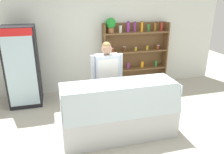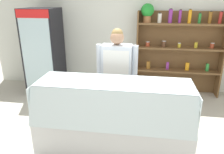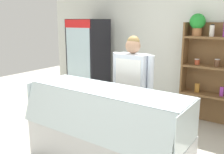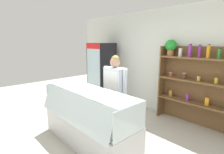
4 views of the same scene
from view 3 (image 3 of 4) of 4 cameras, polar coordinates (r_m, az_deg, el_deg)
back_wall at (r=4.87m, az=16.91°, el=6.96°), size 6.80×0.10×2.70m
drinks_fridge at (r=5.39m, az=-5.36°, el=3.31°), size 0.70×0.66×1.83m
deli_display_case at (r=3.20m, az=-1.68°, el=-14.94°), size 2.03×0.79×1.01m
shop_clerk at (r=3.55m, az=4.61°, el=-1.15°), size 0.65×0.25×1.60m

